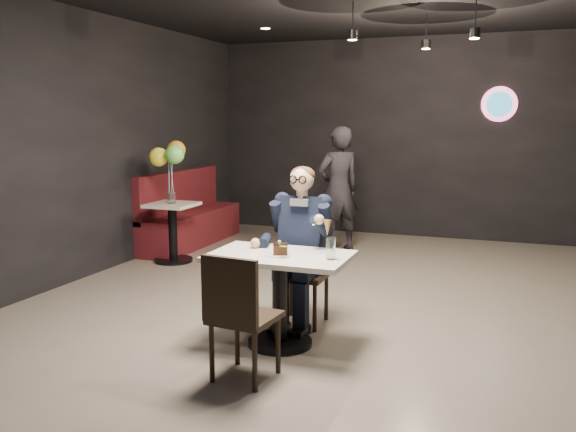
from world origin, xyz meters
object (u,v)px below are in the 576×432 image
at_px(seated_man, 303,244).
at_px(booth_bench, 191,208).
at_px(passerby, 338,189).
at_px(side_table, 173,235).
at_px(balloon_vase, 172,197).
at_px(main_table, 280,300).
at_px(sundae_glass, 331,248).
at_px(chair_near, 245,315).
at_px(chair_far, 302,273).

xyz_separation_m(seated_man, booth_bench, (-2.61, 2.65, -0.19)).
relative_size(booth_bench, passerby, 1.25).
bearing_deg(side_table, balloon_vase, 0.00).
bearing_deg(main_table, sundae_glass, -3.05).
xyz_separation_m(chair_near, balloon_vase, (-2.31, 2.87, 0.36)).
relative_size(seated_man, passerby, 0.85).
height_order(main_table, passerby, passerby).
distance_m(side_table, balloon_vase, 0.48).
bearing_deg(main_table, chair_near, -90.00).
height_order(chair_near, sundae_glass, chair_near).
bearing_deg(seated_man, balloon_vase, 144.43).
distance_m(booth_bench, balloon_vase, 1.08).
distance_m(seated_man, balloon_vase, 2.84).
relative_size(main_table, sundae_glass, 6.69).
bearing_deg(booth_bench, main_table, -50.83).
xyz_separation_m(chair_far, balloon_vase, (-2.31, 1.65, 0.36)).
bearing_deg(chair_far, sundae_glass, -53.48).
bearing_deg(passerby, chair_near, 54.38).
bearing_deg(chair_far, main_table, -90.00).
relative_size(main_table, passerby, 0.65).
bearing_deg(seated_man, side_table, 144.43).
relative_size(chair_far, sundae_glass, 5.60).
height_order(chair_near, booth_bench, booth_bench).
bearing_deg(chair_near, sundae_glass, 62.55).
bearing_deg(chair_near, seated_man, 95.80).
relative_size(chair_near, booth_bench, 0.43).
xyz_separation_m(balloon_vase, passerby, (1.77, 1.38, 0.02)).
height_order(sundae_glass, side_table, sundae_glass).
xyz_separation_m(main_table, side_table, (-2.31, 2.20, -0.03)).
bearing_deg(booth_bench, balloon_vase, -73.30).
distance_m(chair_near, balloon_vase, 3.70).
height_order(booth_bench, passerby, passerby).
bearing_deg(chair_near, chair_far, 95.80).
height_order(chair_near, passerby, passerby).
relative_size(side_table, passerby, 0.41).
height_order(main_table, side_table, main_table).
height_order(seated_man, sundae_glass, seated_man).
relative_size(seated_man, side_table, 2.07).
distance_m(main_table, side_table, 3.19).
xyz_separation_m(main_table, chair_far, (0.00, 0.55, 0.09)).
bearing_deg(booth_bench, chair_far, -45.47).
height_order(sundae_glass, balloon_vase, sundae_glass).
bearing_deg(booth_bench, chair_near, -56.03).
distance_m(chair_near, side_table, 3.68).
bearing_deg(seated_man, main_table, -90.00).
relative_size(main_table, chair_near, 1.20).
distance_m(main_table, balloon_vase, 3.22).
distance_m(main_table, booth_bench, 4.13).
distance_m(chair_far, balloon_vase, 2.86).
distance_m(chair_near, sundae_glass, 0.86).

